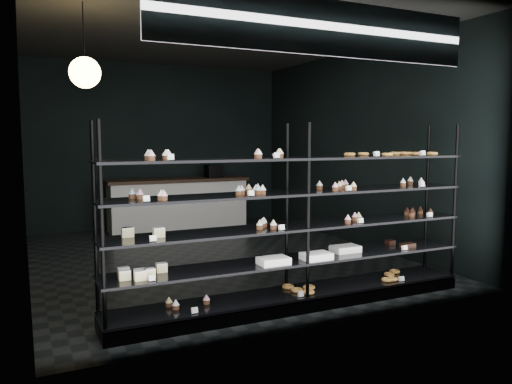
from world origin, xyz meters
TOP-DOWN VIEW (x-y plane):
  - room at (0.00, 0.00)m, footprint 5.01×6.01m
  - display_shelf at (-0.00, -2.45)m, footprint 4.00×0.50m
  - signage at (0.00, -2.93)m, footprint 3.30×0.05m
  - pendant_lamp at (-1.87, -1.20)m, footprint 0.33×0.33m
  - service_counter at (0.22, 2.50)m, footprint 2.74×0.65m

SIDE VIEW (x-z plane):
  - service_counter at x=0.22m, z-range -0.11..1.12m
  - display_shelf at x=0.00m, z-range -0.33..1.58m
  - room at x=0.00m, z-range 0.00..3.20m
  - pendant_lamp at x=-1.87m, z-range 2.00..2.90m
  - signage at x=0.00m, z-range 2.50..3.00m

